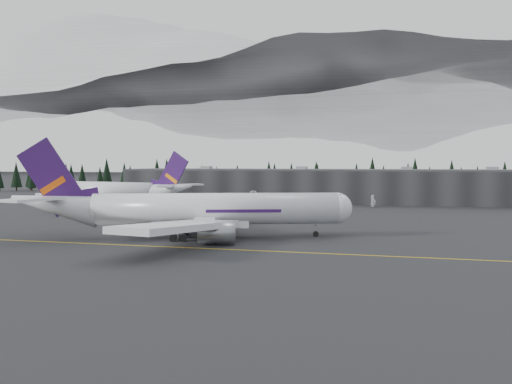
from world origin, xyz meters
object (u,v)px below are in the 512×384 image
(terminal, at_px, (327,185))
(jet_main, at_px, (187,210))
(gse_vehicle_a, at_px, (253,204))
(jet_parked, at_px, (112,191))
(gse_vehicle_b, at_px, (373,205))

(terminal, xyz_separation_m, jet_main, (-11.98, -114.46, -0.58))
(terminal, bearing_deg, gse_vehicle_a, -123.10)
(jet_main, height_order, jet_parked, jet_main)
(terminal, relative_size, gse_vehicle_b, 38.06)
(jet_main, distance_m, gse_vehicle_a, 83.02)
(terminal, relative_size, gse_vehicle_a, 29.00)
(jet_main, xyz_separation_m, jet_parked, (-56.06, 69.46, -0.36))
(jet_parked, distance_m, gse_vehicle_b, 89.90)
(terminal, bearing_deg, jet_parked, -146.52)
(gse_vehicle_a, bearing_deg, jet_main, -81.90)
(jet_parked, relative_size, gse_vehicle_a, 11.61)
(gse_vehicle_a, bearing_deg, gse_vehicle_b, 12.08)
(jet_main, relative_size, gse_vehicle_a, 12.15)
(terminal, distance_m, gse_vehicle_b, 32.03)
(terminal, xyz_separation_m, gse_vehicle_b, (19.44, -24.84, -5.58))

